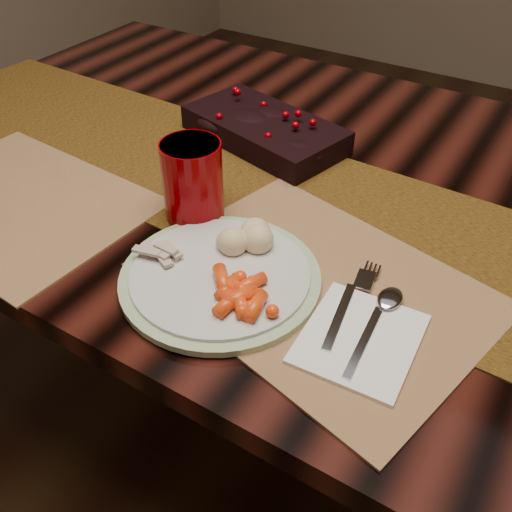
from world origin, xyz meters
The scene contains 14 objects.
floor centered at (0.00, 0.00, 0.00)m, with size 5.00×5.00×0.00m, color black.
dining_table centered at (0.00, 0.00, 0.38)m, with size 1.80×1.00×0.75m, color black.
table_runner centered at (-0.05, -0.09, 0.75)m, with size 1.75×0.36×0.00m, color #472C14.
centerpiece centered at (-0.19, 0.06, 0.78)m, with size 0.31×0.16×0.06m, color black, non-canonical shape.
placemat_main centered at (0.09, -0.26, 0.75)m, with size 0.45×0.33×0.00m, color brown.
placemat_second centered at (-0.43, -0.33, 0.75)m, with size 0.42×0.31×0.00m, color brown.
dinner_plate centered at (-0.03, -0.32, 0.76)m, with size 0.28×0.28×0.02m, color silver.
baby_carrots centered at (0.01, -0.34, 0.78)m, with size 0.10×0.08×0.02m, color #FB4311, non-canonical shape.
mashed_potatoes centered at (-0.03, -0.25, 0.79)m, with size 0.08×0.07×0.04m, color beige, non-canonical shape.
turkey_shreds centered at (-0.12, -0.34, 0.78)m, with size 0.07×0.06×0.02m, color #B4A69B, non-canonical shape.
napkin centered at (0.18, -0.32, 0.76)m, with size 0.14×0.16×0.01m, color white.
fork centered at (0.15, -0.28, 0.76)m, with size 0.02×0.16×0.00m, color silver, non-canonical shape.
spoon centered at (0.19, -0.30, 0.76)m, with size 0.03×0.16×0.00m, color #A4A4BA, non-canonical shape.
red_cup centered at (-0.15, -0.21, 0.82)m, with size 0.09×0.09×0.13m, color #820005.
Camera 1 is at (0.33, -0.80, 1.29)m, focal length 40.00 mm.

